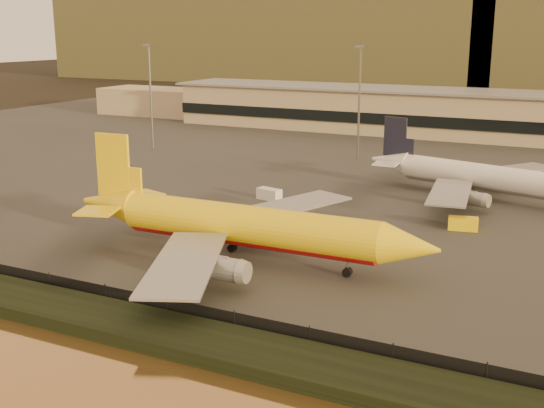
# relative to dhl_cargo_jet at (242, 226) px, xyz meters

# --- Properties ---
(ground) EXTENTS (900.00, 900.00, 0.00)m
(ground) POSITION_rel_dhl_cargo_jet_xyz_m (-0.15, -6.56, -4.74)
(ground) COLOR black
(ground) RESTS_ON ground
(embankment) EXTENTS (320.00, 7.00, 1.40)m
(embankment) POSITION_rel_dhl_cargo_jet_xyz_m (-0.15, -23.56, -4.04)
(embankment) COLOR black
(embankment) RESTS_ON ground
(tarmac) EXTENTS (320.00, 220.00, 0.20)m
(tarmac) POSITION_rel_dhl_cargo_jet_xyz_m (-0.15, 88.44, -4.64)
(tarmac) COLOR #2D2D2D
(tarmac) RESTS_ON ground
(perimeter_fence) EXTENTS (300.00, 0.05, 2.20)m
(perimeter_fence) POSITION_rel_dhl_cargo_jet_xyz_m (-0.15, -19.56, -3.44)
(perimeter_fence) COLOR black
(perimeter_fence) RESTS_ON tarmac
(terminal_building) EXTENTS (202.00, 25.00, 12.60)m
(terminal_building) POSITION_rel_dhl_cargo_jet_xyz_m (-14.67, 118.99, 1.51)
(terminal_building) COLOR tan
(terminal_building) RESTS_ON tarmac
(apron_light_masts) EXTENTS (152.20, 12.20, 25.40)m
(apron_light_masts) POSITION_rel_dhl_cargo_jet_xyz_m (14.85, 68.44, 10.96)
(apron_light_masts) COLOR slate
(apron_light_masts) RESTS_ON tarmac
(distant_hills) EXTENTS (470.00, 160.00, 70.00)m
(distant_hills) POSITION_rel_dhl_cargo_jet_xyz_m (-20.89, 333.44, 26.65)
(distant_hills) COLOR brown
(distant_hills) RESTS_ON ground
(dhl_cargo_jet) EXTENTS (50.75, 49.87, 15.20)m
(dhl_cargo_jet) POSITION_rel_dhl_cargo_jet_xyz_m (0.00, 0.00, 0.00)
(dhl_cargo_jet) COLOR yellow
(dhl_cargo_jet) RESTS_ON tarmac
(white_narrowbody_jet) EXTENTS (44.55, 42.61, 12.96)m
(white_narrowbody_jet) POSITION_rel_dhl_cargo_jet_xyz_m (21.90, 47.20, -0.67)
(white_narrowbody_jet) COLOR white
(white_narrowbody_jet) RESTS_ON tarmac
(gse_vehicle_yellow) EXTENTS (4.59, 2.74, 1.93)m
(gse_vehicle_yellow) POSITION_rel_dhl_cargo_jet_xyz_m (22.91, 26.47, -3.57)
(gse_vehicle_yellow) COLOR yellow
(gse_vehicle_yellow) RESTS_ON tarmac
(gse_vehicle_white) EXTENTS (4.70, 2.90, 1.97)m
(gse_vehicle_white) POSITION_rel_dhl_cargo_jet_xyz_m (-11.24, 30.24, -3.56)
(gse_vehicle_white) COLOR white
(gse_vehicle_white) RESTS_ON tarmac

